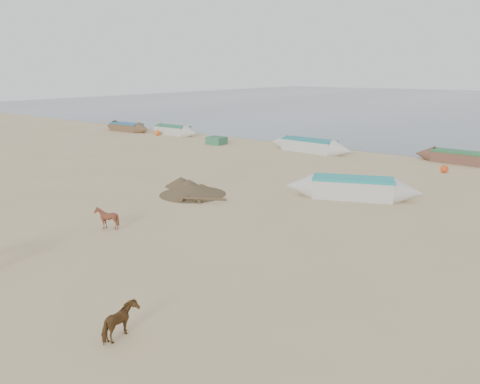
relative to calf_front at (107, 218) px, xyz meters
name	(u,v)px	position (x,y,z in m)	size (l,w,h in m)	color
ground	(172,242)	(3.03, 0.42, -0.43)	(140.00, 140.00, 0.00)	tan
calf_front	(107,218)	(0.00, 0.00, 0.00)	(0.69, 0.78, 0.86)	#5D2C1D
calf_right	(121,322)	(6.48, -4.57, -0.02)	(0.81, 0.69, 0.81)	brown
near_canoe	(353,188)	(5.66, 9.72, 0.08)	(6.29, 1.28, 1.01)	beige
debris_pile	(193,190)	(-0.84, 5.73, -0.20)	(3.26, 3.26, 0.45)	brown
waterline_canoes	(365,150)	(1.70, 20.74, 0.00)	(57.40, 4.12, 0.95)	brown
beach_clutter	(445,161)	(7.14, 20.36, -0.13)	(44.00, 4.25, 0.64)	#316C49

